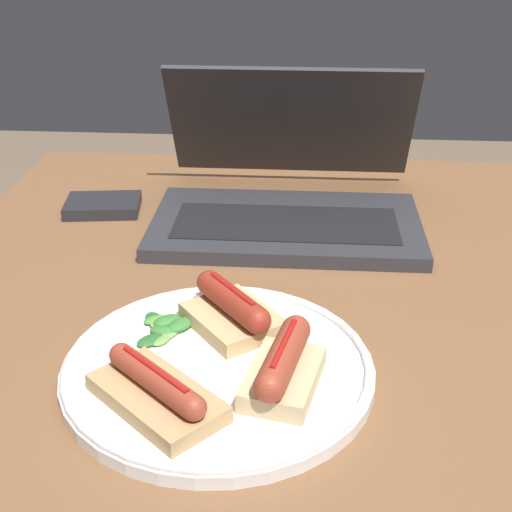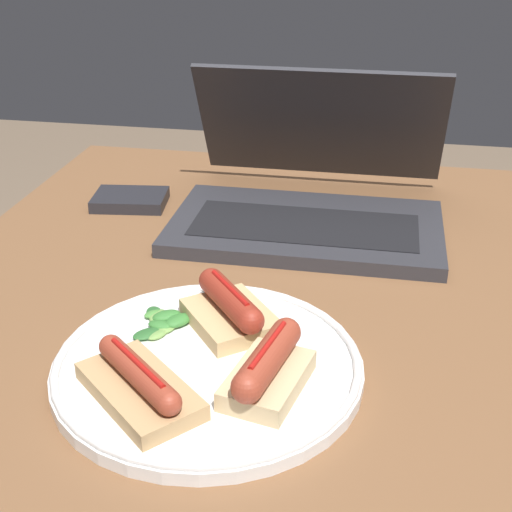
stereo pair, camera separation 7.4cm
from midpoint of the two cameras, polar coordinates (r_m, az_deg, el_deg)
name	(u,v)px [view 1 (the left image)]	position (r m, az deg, el deg)	size (l,w,h in m)	color
desk	(357,331)	(0.87, 5.65, -6.05)	(1.02, 0.83, 0.76)	brown
laptop	(287,194)	(0.96, 0.33, 4.95)	(0.35, 0.30, 0.19)	#2D2D33
plate	(218,368)	(0.66, -6.30, -8.97)	(0.28, 0.28, 0.02)	white
sausage_toast_left	(233,311)	(0.70, -4.91, -4.47)	(0.11, 0.12, 0.04)	tan
sausage_toast_middle	(283,367)	(0.61, -1.27, -8.99)	(0.08, 0.11, 0.05)	#D6B784
sausage_toast_right	(156,391)	(0.61, -11.48, -10.69)	(0.13, 0.13, 0.04)	tan
salad_pile	(164,327)	(0.71, -10.33, -5.66)	(0.06, 0.07, 0.01)	#2D662D
external_drive	(103,205)	(1.02, -14.19, 3.90)	(0.11, 0.08, 0.02)	#232328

